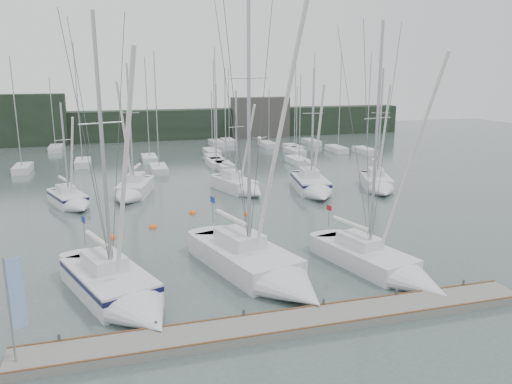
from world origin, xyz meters
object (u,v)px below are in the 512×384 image
sailboat_mid_a (72,201)px  dock_banner (14,300)px  sailboat_mid_e (379,185)px  sailboat_near_center (267,271)px  sailboat_mid_b (131,192)px  sailboat_mid_c (242,187)px  sailboat_near_left (123,294)px  sailboat_mid_d (314,187)px  buoy_b (247,215)px  buoy_c (112,238)px  sailboat_near_right (388,268)px  buoy_a (153,228)px  buoy_d (193,213)px

sailboat_mid_a → dock_banner: (-0.36, -24.78, 2.41)m
sailboat_mid_e → dock_banner: bearing=-122.8°
sailboat_near_center → sailboat_mid_b: sailboat_near_center is taller
sailboat_mid_a → sailboat_mid_c: size_ratio=0.92×
sailboat_near_left → sailboat_mid_d: bearing=25.5°
sailboat_mid_d → sailboat_near_left: bearing=-124.2°
sailboat_mid_b → buoy_b: sailboat_mid_b is taller
sailboat_near_center → buoy_c: 13.06m
sailboat_mid_a → sailboat_mid_e: sailboat_mid_e is taller
sailboat_mid_c → buoy_c: sailboat_mid_c is taller
sailboat_mid_b → sailboat_mid_d: (16.79, -3.17, 0.05)m
sailboat_mid_a → dock_banner: 24.90m
sailboat_near_right → sailboat_near_center: bearing=155.1°
buoy_a → sailboat_mid_b: bearing=96.6°
sailboat_near_center → dock_banner: bearing=-171.8°
sailboat_mid_d → sailboat_near_center: bearing=-110.2°
sailboat_mid_e → buoy_b: 15.15m
sailboat_mid_d → buoy_b: sailboat_mid_d is taller
sailboat_near_center → buoy_d: 14.88m
sailboat_mid_a → sailboat_mid_c: (15.31, 0.92, 0.04)m
sailboat_near_right → sailboat_mid_e: bearing=47.0°
buoy_c → sailboat_mid_d: bearing=23.5°
sailboat_mid_e → buoy_a: bearing=-146.6°
sailboat_near_center → sailboat_mid_e: 24.37m
sailboat_near_right → buoy_d: 18.18m
sailboat_mid_d → buoy_c: size_ratio=22.07×
buoy_b → sailboat_near_left: bearing=-126.4°
sailboat_near_left → dock_banner: sailboat_near_left is taller
sailboat_mid_b → dock_banner: sailboat_mid_b is taller
dock_banner → buoy_b: bearing=32.9°
sailboat_near_center → sailboat_near_left: bearing=169.6°
sailboat_near_center → sailboat_near_right: sailboat_near_center is taller
sailboat_mid_d → dock_banner: size_ratio=2.93×
sailboat_near_left → buoy_c: (-0.48, 10.87, -0.64)m
sailboat_mid_c → sailboat_mid_e: sailboat_mid_e is taller
sailboat_near_right → sailboat_mid_e: sailboat_near_right is taller
sailboat_mid_e → buoy_b: sailboat_mid_e is taller
sailboat_near_left → sailboat_mid_e: sailboat_near_left is taller
sailboat_mid_e → buoy_d: (-18.71, -2.75, -0.59)m
sailboat_mid_e → buoy_a: size_ratio=21.42×
sailboat_mid_b → sailboat_mid_e: size_ratio=1.03×
sailboat_mid_a → sailboat_mid_c: bearing=-17.8°
buoy_c → buoy_b: bearing=15.6°
sailboat_near_right → sailboat_near_left: bearing=163.4°
sailboat_near_left → sailboat_mid_c: 24.19m
sailboat_mid_c → buoy_a: 12.64m
buoy_c → sailboat_mid_c: bearing=40.3°
sailboat_mid_e → sailboat_mid_c: bearing=-173.8°
sailboat_mid_b → buoy_d: size_ratio=22.14×
buoy_c → buoy_d: (6.48, 4.65, 0.00)m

